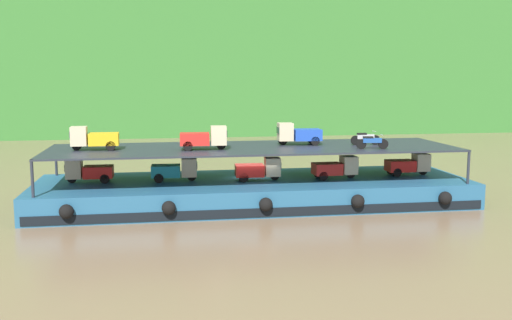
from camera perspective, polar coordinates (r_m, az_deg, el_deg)
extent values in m
plane|color=#7F664C|center=(35.90, -0.23, -4.27)|extent=(400.00, 400.00, 0.00)
cube|color=#33702D|center=(90.76, -5.93, 15.31)|extent=(147.26, 31.06, 38.20)
cube|color=#23567A|center=(35.75, -0.23, -3.10)|extent=(26.15, 7.94, 1.50)
cube|color=black|center=(31.99, 0.90, -5.18)|extent=(25.63, 0.06, 0.50)
sphere|color=black|center=(31.59, -18.13, -4.83)|extent=(0.76, 0.76, 0.76)
sphere|color=black|center=(31.20, -8.56, -4.67)|extent=(0.76, 0.76, 0.76)
sphere|color=black|center=(31.68, 0.97, -4.39)|extent=(0.76, 0.76, 0.76)
sphere|color=black|center=(32.99, 9.96, -4.00)|extent=(0.76, 0.76, 0.76)
sphere|color=black|center=(35.04, 18.08, -3.57)|extent=(0.76, 0.76, 0.76)
cylinder|color=#232833|center=(42.35, 15.52, 0.77)|extent=(0.16, 0.16, 2.00)
cylinder|color=#232833|center=(36.19, 20.13, -0.65)|extent=(0.16, 0.16, 2.00)
cylinder|color=#232833|center=(39.05, -19.04, 0.01)|extent=(0.16, 0.16, 2.00)
cylinder|color=#232833|center=(32.27, -21.11, -1.72)|extent=(0.16, 0.16, 2.00)
cube|color=#232833|center=(35.32, -0.23, 1.20)|extent=(24.55, 7.14, 0.10)
cube|color=red|center=(35.83, -15.20, -1.12)|extent=(1.72, 1.23, 0.70)
cube|color=#C6B793|center=(36.00, -17.43, -0.85)|extent=(0.92, 1.01, 1.10)
cube|color=#19232D|center=(36.06, -18.17, -0.69)|extent=(0.05, 0.85, 0.38)
cylinder|color=black|center=(36.11, -17.63, -1.71)|extent=(0.56, 0.15, 0.56)
cylinder|color=black|center=(36.36, -14.46, -1.52)|extent=(0.56, 0.15, 0.56)
cylinder|color=black|center=(35.32, -14.64, -1.81)|extent=(0.56, 0.15, 0.56)
cube|color=teal|center=(35.31, -8.85, -1.06)|extent=(1.76, 1.28, 0.70)
cube|color=#C6B793|center=(35.25, -6.58, -0.71)|extent=(0.95, 1.04, 1.10)
cube|color=#19232D|center=(35.23, -5.82, -0.52)|extent=(0.08, 0.85, 0.38)
cylinder|color=black|center=(35.33, -6.32, -1.59)|extent=(0.57, 0.17, 0.56)
cylinder|color=black|center=(34.86, -9.52, -1.78)|extent=(0.57, 0.17, 0.56)
cylinder|color=black|center=(35.91, -9.44, -1.49)|extent=(0.57, 0.17, 0.56)
cube|color=red|center=(35.09, -0.65, -1.03)|extent=(1.75, 1.27, 0.70)
cube|color=beige|center=(35.23, 1.62, -0.66)|extent=(0.94, 1.04, 1.10)
cube|color=#19232D|center=(35.28, 2.37, -0.47)|extent=(0.08, 0.85, 0.38)
cylinder|color=black|center=(35.34, 1.85, -1.54)|extent=(0.57, 0.16, 0.56)
cylinder|color=black|center=(34.58, -1.21, -1.75)|extent=(0.57, 0.16, 0.56)
cylinder|color=black|center=(35.62, -1.38, -1.46)|extent=(0.57, 0.16, 0.56)
cube|color=red|center=(35.94, 6.99, -0.87)|extent=(1.75, 1.27, 0.70)
cube|color=beige|center=(36.37, 9.09, -0.48)|extent=(0.94, 1.03, 1.10)
cube|color=#19232D|center=(36.52, 9.78, -0.29)|extent=(0.07, 0.85, 0.38)
cylinder|color=black|center=(36.51, 9.29, -1.33)|extent=(0.57, 0.16, 0.56)
cylinder|color=black|center=(35.37, 6.64, -1.58)|extent=(0.57, 0.16, 0.56)
cylinder|color=black|center=(36.37, 6.12, -1.30)|extent=(0.57, 0.16, 0.56)
cube|color=red|center=(38.07, 13.97, -0.54)|extent=(1.71, 1.22, 0.70)
cube|color=beige|center=(38.60, 15.89, -0.20)|extent=(0.91, 1.01, 1.10)
cube|color=#19232D|center=(38.78, 16.53, -0.02)|extent=(0.05, 0.85, 0.38)
cylinder|color=black|center=(38.74, 16.06, -1.00)|extent=(0.56, 0.15, 0.56)
cylinder|color=black|center=(37.48, 13.69, -1.21)|extent=(0.56, 0.15, 0.56)
cylinder|color=black|center=(38.45, 13.09, -0.96)|extent=(0.56, 0.15, 0.56)
cube|color=gold|center=(35.07, -14.70, 2.00)|extent=(1.73, 1.24, 0.70)
cube|color=#C6B793|center=(35.18, -16.99, 2.26)|extent=(0.92, 1.02, 1.10)
cube|color=#19232D|center=(35.23, -17.76, 2.41)|extent=(0.06, 0.85, 0.38)
cylinder|color=black|center=(35.26, -17.20, 1.36)|extent=(0.56, 0.15, 0.56)
cylinder|color=black|center=(35.61, -13.98, 1.55)|extent=(0.56, 0.15, 0.56)
cylinder|color=black|center=(34.56, -14.08, 1.35)|extent=(0.56, 0.15, 0.56)
cube|color=red|center=(34.13, -6.04, 2.06)|extent=(1.76, 1.29, 0.70)
cube|color=#C6B793|center=(34.14, -3.69, 2.43)|extent=(0.95, 1.05, 1.10)
cube|color=#19232D|center=(34.16, -2.91, 2.62)|extent=(0.09, 0.85, 0.38)
cylinder|color=black|center=(34.21, -3.44, 1.51)|extent=(0.57, 0.17, 0.56)
cylinder|color=black|center=(33.65, -6.71, 1.36)|extent=(0.57, 0.17, 0.56)
cylinder|color=black|center=(34.70, -6.70, 1.57)|extent=(0.57, 0.17, 0.56)
cube|color=#1E47B7|center=(36.66, 5.04, 2.49)|extent=(1.74, 1.25, 0.70)
cube|color=#C6B793|center=(36.36, 2.89, 2.78)|extent=(0.93, 1.03, 1.10)
cube|color=#19232D|center=(36.27, 2.16, 2.95)|extent=(0.07, 0.85, 0.38)
cylinder|color=black|center=(36.39, 2.65, 1.92)|extent=(0.56, 0.16, 0.56)
cylinder|color=black|center=(37.30, 5.46, 2.04)|extent=(0.56, 0.16, 0.56)
cylinder|color=black|center=(36.27, 5.83, 1.86)|extent=(0.56, 0.16, 0.56)
cylinder|color=black|center=(35.08, 12.38, 1.54)|extent=(0.61, 0.19, 0.60)
cylinder|color=black|center=(34.81, 10.29, 1.55)|extent=(0.61, 0.19, 0.60)
cube|color=#1E4C99|center=(34.92, 11.35, 1.90)|extent=(1.12, 0.36, 0.28)
cube|color=black|center=(34.85, 10.95, 2.20)|extent=(0.62, 0.29, 0.12)
cylinder|color=#B2B2B7|center=(35.00, 12.24, 2.43)|extent=(0.12, 0.55, 0.04)
cylinder|color=black|center=(37.28, 11.64, 1.94)|extent=(0.60, 0.10, 0.60)
cylinder|color=black|center=(36.85, 9.74, 1.92)|extent=(0.60, 0.10, 0.60)
cube|color=#B7B7BC|center=(37.04, 10.70, 2.27)|extent=(1.10, 0.21, 0.28)
cube|color=black|center=(36.94, 10.34, 2.54)|extent=(0.60, 0.20, 0.12)
cylinder|color=#B2B2B7|center=(37.19, 11.52, 2.78)|extent=(0.04, 0.55, 0.04)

